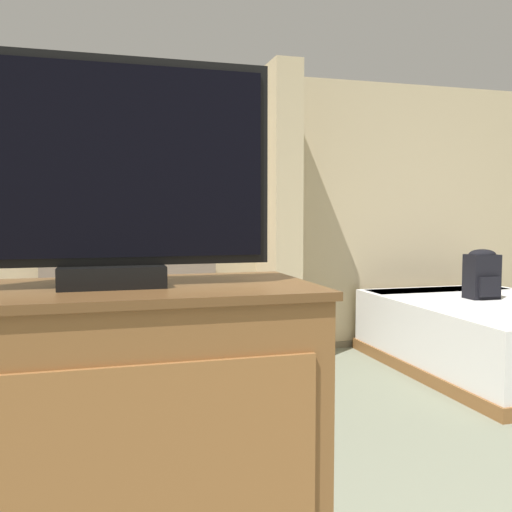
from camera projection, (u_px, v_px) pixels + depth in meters
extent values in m
cube|color=#CCB78E|center=(276.00, 216.00, 5.42)|extent=(7.47, 0.12, 2.60)
cube|color=#70644E|center=(278.00, 349.00, 5.44)|extent=(7.47, 0.02, 0.06)
cube|color=tan|center=(128.00, 190.00, 4.95)|extent=(0.45, 0.02, 0.48)
cube|color=tan|center=(128.00, 190.00, 4.94)|extent=(0.38, 0.01, 0.41)
cube|color=#CCB78E|center=(278.00, 216.00, 5.04)|extent=(0.24, 0.62, 2.60)
cube|color=gray|center=(133.00, 350.00, 4.62)|extent=(1.46, 0.84, 0.43)
cube|color=gray|center=(130.00, 288.00, 4.89)|extent=(1.46, 0.20, 0.50)
cube|color=gray|center=(24.00, 356.00, 4.39)|extent=(0.20, 0.84, 0.43)
cylinder|color=gray|center=(23.00, 323.00, 4.37)|extent=(0.22, 0.84, 0.22)
cube|color=gray|center=(233.00, 343.00, 4.85)|extent=(0.20, 0.84, 0.43)
cylinder|color=gray|center=(233.00, 313.00, 4.83)|extent=(0.22, 0.84, 0.22)
cube|color=gray|center=(86.00, 321.00, 4.45)|extent=(0.71, 0.60, 0.10)
cube|color=gray|center=(179.00, 316.00, 4.65)|extent=(0.71, 0.60, 0.10)
cube|color=brown|center=(156.00, 356.00, 3.72)|extent=(0.70, 0.49, 0.04)
cylinder|color=brown|center=(108.00, 400.00, 3.45)|extent=(0.04, 0.04, 0.36)
cylinder|color=brown|center=(209.00, 392.00, 3.62)|extent=(0.04, 0.04, 0.36)
cylinder|color=brown|center=(107.00, 381.00, 3.85)|extent=(0.04, 0.04, 0.36)
cylinder|color=brown|center=(198.00, 374.00, 4.02)|extent=(0.04, 0.04, 0.36)
cylinder|color=brown|center=(1.00, 358.00, 4.17)|extent=(0.04, 0.04, 0.51)
cylinder|color=brown|center=(9.00, 347.00, 4.54)|extent=(0.04, 0.04, 0.51)
cube|color=brown|center=(112.00, 291.00, 1.33)|extent=(0.96, 0.48, 0.02)
cube|color=#946133|center=(119.00, 477.00, 1.14)|extent=(0.84, 0.01, 0.45)
cube|color=black|center=(112.00, 276.00, 1.33)|extent=(0.24, 0.16, 0.05)
cube|color=black|center=(110.00, 162.00, 1.31)|extent=(0.75, 0.04, 0.48)
cube|color=black|center=(110.00, 161.00, 1.29)|extent=(0.71, 0.01, 0.44)
cube|color=brown|center=(494.00, 365.00, 4.78)|extent=(1.58, 2.15, 0.10)
cube|color=white|center=(495.00, 330.00, 4.76)|extent=(1.54, 2.11, 0.48)
cube|color=white|center=(438.00, 294.00, 5.55)|extent=(1.42, 0.36, 0.10)
cube|color=black|center=(482.00, 277.00, 4.92)|extent=(0.26, 0.18, 0.38)
cube|color=black|center=(490.00, 287.00, 4.82)|extent=(0.20, 0.03, 0.17)
ellipsoid|color=black|center=(482.00, 254.00, 4.91)|extent=(0.25, 0.17, 0.09)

